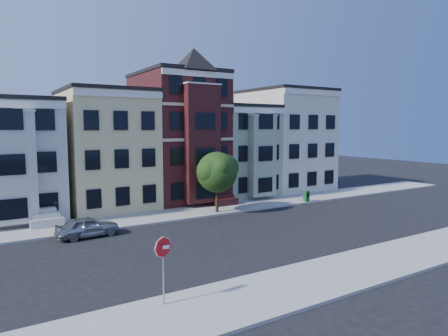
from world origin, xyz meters
TOP-DOWN VIEW (x-y plane):
  - ground at (0.00, 0.00)m, footprint 120.00×120.00m
  - far_sidewalk at (0.00, 8.00)m, footprint 60.00×4.00m
  - near_sidewalk at (0.00, -8.00)m, footprint 60.00×4.00m
  - house_white at (-15.00, 14.50)m, footprint 8.00×9.00m
  - house_yellow at (-7.00, 14.50)m, footprint 7.00×9.00m
  - house_brown at (0.00, 14.50)m, footprint 7.00×9.00m
  - house_green at (6.50, 14.50)m, footprint 6.00×9.00m
  - house_cream at (13.50, 14.50)m, footprint 8.00×9.00m
  - street_tree at (-0.16, 6.76)m, footprint 6.80×6.80m
  - parked_car at (-10.83, 5.20)m, footprint 4.04×1.82m
  - newspaper_box at (9.28, 6.30)m, footprint 0.47×0.42m
  - stop_sign at (-10.71, -6.86)m, footprint 0.85×0.18m

SIDE VIEW (x-z plane):
  - ground at x=0.00m, z-range 0.00..0.00m
  - far_sidewalk at x=0.00m, z-range 0.00..0.15m
  - near_sidewalk at x=0.00m, z-range 0.00..0.15m
  - newspaper_box at x=9.28m, z-range 0.15..1.13m
  - parked_car at x=-10.83m, z-range 0.00..1.34m
  - stop_sign at x=-10.71m, z-range 0.15..3.23m
  - street_tree at x=-0.16m, z-range 0.15..6.26m
  - house_white at x=-15.00m, z-range 0.00..9.00m
  - house_green at x=6.50m, z-range 0.00..9.00m
  - house_yellow at x=-7.00m, z-range 0.00..10.00m
  - house_cream at x=13.50m, z-range 0.00..11.00m
  - house_brown at x=0.00m, z-range 0.00..12.00m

